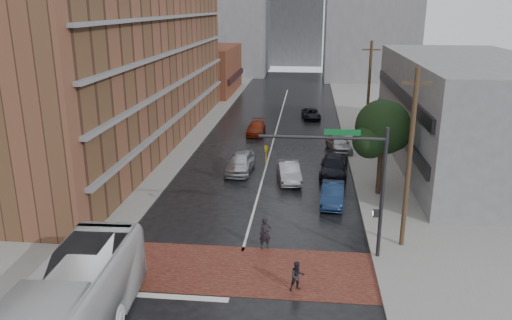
% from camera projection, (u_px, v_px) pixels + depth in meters
% --- Properties ---
extents(ground, '(160.00, 160.00, 0.00)m').
position_uv_depth(ground, '(236.00, 275.00, 25.10)').
color(ground, black).
rests_on(ground, ground).
extents(crosswalk, '(14.00, 5.00, 0.02)m').
position_uv_depth(crosswalk, '(237.00, 270.00, 25.57)').
color(crosswalk, brown).
rests_on(crosswalk, ground).
extents(sidewalk_west, '(9.00, 90.00, 0.15)m').
position_uv_depth(sidewalk_west, '(158.00, 140.00, 49.97)').
color(sidewalk_west, gray).
rests_on(sidewalk_west, ground).
extents(sidewalk_east, '(9.00, 90.00, 0.15)m').
position_uv_depth(sidewalk_east, '(392.00, 146.00, 47.66)').
color(sidewalk_east, gray).
rests_on(sidewalk_east, ground).
extents(storefront_west, '(8.00, 16.00, 7.00)m').
position_uv_depth(storefront_west, '(209.00, 70.00, 76.55)').
color(storefront_west, brown).
rests_on(storefront_west, ground).
extents(building_east, '(11.00, 26.00, 9.00)m').
position_uv_depth(building_east, '(468.00, 113.00, 41.10)').
color(building_east, gray).
rests_on(building_east, ground).
extents(distant_tower_center, '(12.00, 10.00, 24.00)m').
position_uv_depth(distant_tower_center, '(296.00, 10.00, 111.75)').
color(distant_tower_center, gray).
rests_on(distant_tower_center, ground).
extents(street_tree, '(4.20, 4.10, 6.90)m').
position_uv_depth(street_tree, '(383.00, 131.00, 34.27)').
color(street_tree, '#332319').
rests_on(street_tree, ground).
extents(signal_mast, '(6.50, 0.30, 7.20)m').
position_uv_depth(signal_mast, '(355.00, 174.00, 25.48)').
color(signal_mast, '#2D2D33').
rests_on(signal_mast, ground).
extents(utility_pole_near, '(1.60, 0.26, 10.00)m').
position_uv_depth(utility_pole_near, '(409.00, 159.00, 26.49)').
color(utility_pole_near, '#473321').
rests_on(utility_pole_near, ground).
extents(utility_pole_far, '(1.60, 0.26, 10.00)m').
position_uv_depth(utility_pole_far, '(368.00, 95.00, 45.48)').
color(utility_pole_far, '#473321').
rests_on(utility_pole_far, ground).
extents(pedestrian_a, '(0.75, 0.60, 1.82)m').
position_uv_depth(pedestrian_a, '(265.00, 234.00, 27.56)').
color(pedestrian_a, black).
rests_on(pedestrian_a, ground).
extents(pedestrian_b, '(0.87, 0.78, 1.49)m').
position_uv_depth(pedestrian_b, '(297.00, 276.00, 23.53)').
color(pedestrian_b, black).
rests_on(pedestrian_b, ground).
extents(car_travel_a, '(2.22, 4.92, 1.64)m').
position_uv_depth(car_travel_a, '(240.00, 162.00, 40.30)').
color(car_travel_a, '#B8BBC0').
rests_on(car_travel_a, ground).
extents(car_travel_b, '(2.23, 4.69, 1.48)m').
position_uv_depth(car_travel_b, '(289.00, 172.00, 38.30)').
color(car_travel_b, '#A9AAB1').
rests_on(car_travel_b, ground).
extents(car_travel_c, '(1.82, 4.46, 1.29)m').
position_uv_depth(car_travel_c, '(256.00, 128.00, 52.36)').
color(car_travel_c, maroon).
rests_on(car_travel_c, ground).
extents(suv_travel, '(2.48, 4.46, 1.18)m').
position_uv_depth(suv_travel, '(311.00, 114.00, 59.45)').
color(suv_travel, black).
rests_on(suv_travel, ground).
extents(car_parked_near, '(1.83, 4.39, 1.41)m').
position_uv_depth(car_parked_near, '(333.00, 194.00, 33.86)').
color(car_parked_near, '#142748').
rests_on(car_parked_near, ground).
extents(car_parked_mid, '(2.55, 5.35, 1.51)m').
position_uv_depth(car_parked_mid, '(334.00, 167.00, 39.51)').
color(car_parked_mid, black).
rests_on(car_parked_mid, ground).
extents(car_parked_far, '(2.61, 4.86, 1.57)m').
position_uv_depth(car_parked_far, '(339.00, 143.00, 46.05)').
color(car_parked_far, '#9A9DA1').
rests_on(car_parked_far, ground).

